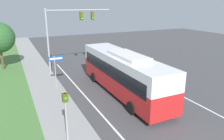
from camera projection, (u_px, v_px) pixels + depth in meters
ground_plane at (151, 109)px, 15.79m from camera, size 80.00×80.00×0.00m
sidewalk at (67, 128)px, 13.21m from camera, size 2.80×80.00×0.12m
lane_divider_near at (106, 120)px, 14.30m from camera, size 0.14×30.00×0.01m
lane_divider_far at (189, 100)px, 17.27m from camera, size 0.14×30.00×0.01m
bus at (123, 71)px, 18.04m from camera, size 2.70×11.56×3.55m
signal_gantry at (67, 27)px, 22.99m from camera, size 7.05×0.41×6.87m
pedestrian_signal at (66, 111)px, 11.15m from camera, size 0.28×0.34×3.00m
street_sign at (56, 66)px, 19.16m from camera, size 1.29×0.08×2.95m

